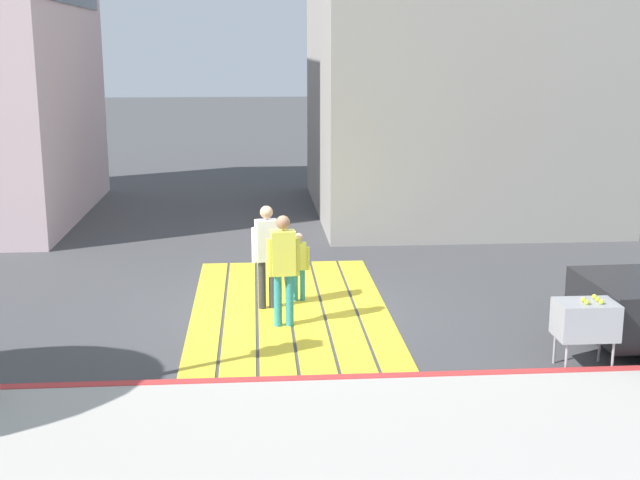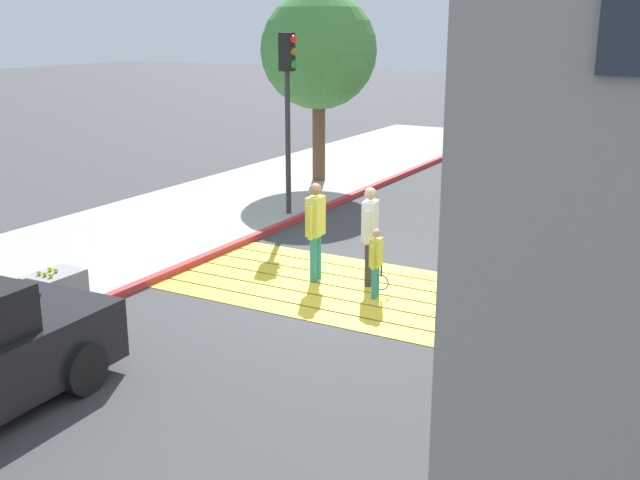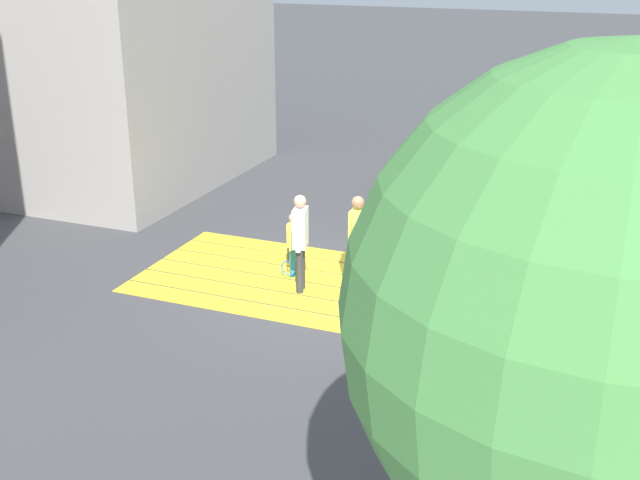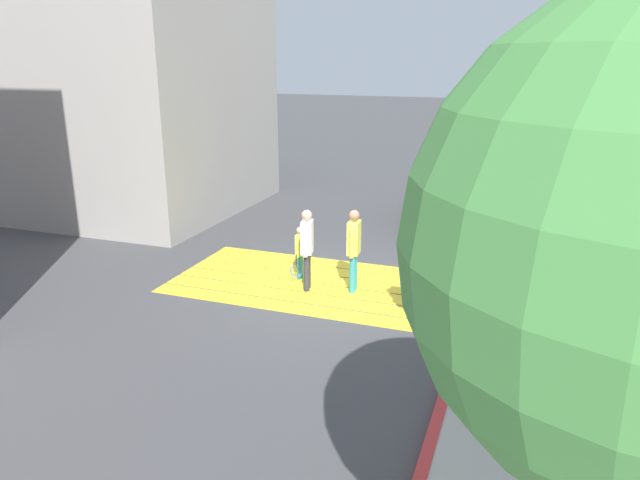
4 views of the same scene
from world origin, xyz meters
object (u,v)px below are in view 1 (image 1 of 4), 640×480
Objects in this scene: pedestrian_adult_lead at (283,263)px; pedestrian_adult_trailing at (267,249)px; pedestrian_child_with_racket at (298,264)px; tennis_ball_cart at (586,320)px.

pedestrian_adult_lead is 0.98m from pedestrian_adult_trailing.
pedestrian_adult_lead is at bearing 167.34° from pedestrian_child_with_racket.
pedestrian_child_with_racket is at bearing 47.23° from tennis_ball_cart.
pedestrian_adult_trailing reaches higher than tennis_ball_cart.
pedestrian_child_with_racket is at bearing -12.66° from pedestrian_adult_lead.
tennis_ball_cart is 5.05m from pedestrian_child_with_racket.
pedestrian_adult_trailing reaches higher than pedestrian_child_with_racket.
pedestrian_adult_lead is 1.41m from pedestrian_child_with_racket.
pedestrian_adult_trailing is at bearing 14.20° from pedestrian_adult_lead.
pedestrian_child_with_racket is (3.43, 3.71, -0.03)m from tennis_ball_cart.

